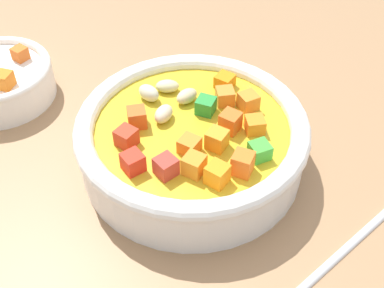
{
  "coord_description": "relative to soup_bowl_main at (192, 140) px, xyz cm",
  "views": [
    {
      "loc": [
        2.42,
        -32.34,
        34.22
      ],
      "look_at": [
        0.0,
        0.0,
        2.42
      ],
      "focal_mm": 47.65,
      "sensor_mm": 36.0,
      "label": 1
    }
  ],
  "objects": [
    {
      "name": "soup_bowl_main",
      "position": [
        0.0,
        0.0,
        0.0
      ],
      "size": [
        20.44,
        20.44,
        6.3
      ],
      "color": "white",
      "rests_on": "ground_plane"
    },
    {
      "name": "ground_plane",
      "position": [
        -0.01,
        0.02,
        -3.96
      ],
      "size": [
        140.0,
        140.0,
        2.0
      ],
      "primitive_type": "cube",
      "color": "#9E754F"
    }
  ]
}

